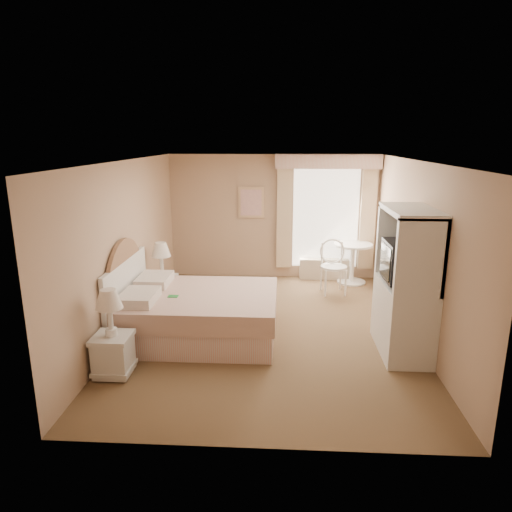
# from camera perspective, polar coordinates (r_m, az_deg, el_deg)

# --- Properties ---
(room) EXTENTS (4.21, 5.51, 2.51)m
(room) POSITION_cam_1_polar(r_m,az_deg,el_deg) (6.60, 1.69, 0.88)
(room) COLOR brown
(room) RESTS_ON ground
(window) EXTENTS (2.05, 0.22, 2.51)m
(window) POSITION_cam_1_polar(r_m,az_deg,el_deg) (9.22, 8.75, 5.22)
(window) COLOR white
(window) RESTS_ON room
(framed_art) EXTENTS (0.52, 0.04, 0.62)m
(framed_art) POSITION_cam_1_polar(r_m,az_deg,el_deg) (9.23, -0.61, 6.71)
(framed_art) COLOR tan
(framed_art) RESTS_ON room
(bed) EXTENTS (2.21, 1.74, 1.54)m
(bed) POSITION_cam_1_polar(r_m,az_deg,el_deg) (6.70, -8.09, -6.95)
(bed) COLOR #D49689
(bed) RESTS_ON room
(nightstand_near) EXTENTS (0.45, 0.45, 1.08)m
(nightstand_near) POSITION_cam_1_polar(r_m,az_deg,el_deg) (5.84, -17.51, -10.44)
(nightstand_near) COLOR silver
(nightstand_near) RESTS_ON room
(nightstand_far) EXTENTS (0.46, 0.46, 1.10)m
(nightstand_far) POSITION_cam_1_polar(r_m,az_deg,el_deg) (7.93, -11.60, -3.32)
(nightstand_far) COLOR silver
(nightstand_far) RESTS_ON room
(round_table) EXTENTS (0.76, 0.76, 0.80)m
(round_table) POSITION_cam_1_polar(r_m,az_deg,el_deg) (9.21, 11.97, -0.09)
(round_table) COLOR white
(round_table) RESTS_ON room
(cafe_chair) EXTENTS (0.54, 0.54, 1.00)m
(cafe_chair) POSITION_cam_1_polar(r_m,az_deg,el_deg) (8.56, 9.61, -0.75)
(cafe_chair) COLOR white
(cafe_chair) RESTS_ON room
(armoire) EXTENTS (0.59, 1.17, 1.95)m
(armoire) POSITION_cam_1_polar(r_m,az_deg,el_deg) (6.34, 18.15, -4.58)
(armoire) COLOR silver
(armoire) RESTS_ON room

